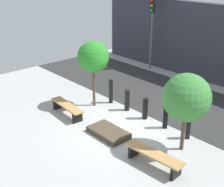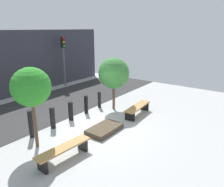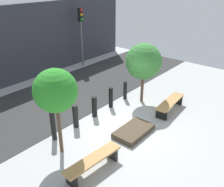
{
  "view_description": "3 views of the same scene",
  "coord_description": "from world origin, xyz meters",
  "px_view_note": "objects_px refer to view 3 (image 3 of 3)",
  "views": [
    {
      "loc": [
        7.44,
        -7.21,
        5.81
      ],
      "look_at": [
        -0.32,
        -0.27,
        1.41
      ],
      "focal_mm": 50.0,
      "sensor_mm": 36.0,
      "label": 1
    },
    {
      "loc": [
        -6.36,
        -5.76,
        4.06
      ],
      "look_at": [
        0.4,
        -0.81,
        1.54
      ],
      "focal_mm": 35.0,
      "sensor_mm": 36.0,
      "label": 2
    },
    {
      "loc": [
        -6.33,
        -4.96,
        5.24
      ],
      "look_at": [
        -0.53,
        -0.14,
        1.63
      ],
      "focal_mm": 40.0,
      "sensor_mm": 36.0,
      "label": 3
    }
  ],
  "objects_px": {
    "bench_left": "(93,162)",
    "bollard_left": "(76,116)",
    "bollard_far_left": "(53,126)",
    "bollard_far_right": "(125,90)",
    "tree_behind_left_bench": "(55,91)",
    "tree_behind_right_bench": "(144,62)",
    "planter_bed": "(134,131)",
    "bollard_right": "(111,97)",
    "traffic_light_mid_west": "(81,27)",
    "bollard_center": "(94,107)",
    "bench_right": "(170,104)"
  },
  "relations": [
    {
      "from": "tree_behind_left_bench",
      "to": "tree_behind_right_bench",
      "type": "relative_size",
      "value": 1.07
    },
    {
      "from": "tree_behind_right_bench",
      "to": "bollard_right",
      "type": "height_order",
      "value": "tree_behind_right_bench"
    },
    {
      "from": "planter_bed",
      "to": "bollard_right",
      "type": "distance_m",
      "value": 2.23
    },
    {
      "from": "bollard_far_right",
      "to": "bollard_right",
      "type": "bearing_deg",
      "value": 180.0
    },
    {
      "from": "bollard_far_left",
      "to": "bench_left",
      "type": "bearing_deg",
      "value": -97.55
    },
    {
      "from": "bench_right",
      "to": "tree_behind_left_bench",
      "type": "distance_m",
      "value": 5.22
    },
    {
      "from": "bollard_far_right",
      "to": "traffic_light_mid_west",
      "type": "relative_size",
      "value": 0.24
    },
    {
      "from": "bench_left",
      "to": "bollard_left",
      "type": "xyz_separation_m",
      "value": [
        1.31,
        2.14,
        0.12
      ]
    },
    {
      "from": "bench_left",
      "to": "bench_right",
      "type": "bearing_deg",
      "value": 4.2
    },
    {
      "from": "bollard_far_left",
      "to": "traffic_light_mid_west",
      "type": "height_order",
      "value": "traffic_light_mid_west"
    },
    {
      "from": "bench_left",
      "to": "bench_right",
      "type": "xyz_separation_m",
      "value": [
        4.68,
        0.0,
        0.0
      ]
    },
    {
      "from": "bollard_right",
      "to": "traffic_light_mid_west",
      "type": "bearing_deg",
      "value": 57.75
    },
    {
      "from": "bench_left",
      "to": "bollard_far_left",
      "type": "distance_m",
      "value": 2.17
    },
    {
      "from": "tree_behind_right_bench",
      "to": "tree_behind_left_bench",
      "type": "bearing_deg",
      "value": 180.0
    },
    {
      "from": "tree_behind_right_bench",
      "to": "bollard_far_left",
      "type": "relative_size",
      "value": 2.43
    },
    {
      "from": "bollard_far_left",
      "to": "traffic_light_mid_west",
      "type": "distance_m",
      "value": 8.11
    },
    {
      "from": "bench_right",
      "to": "bollard_left",
      "type": "bearing_deg",
      "value": 143.29
    },
    {
      "from": "bollard_left",
      "to": "bollard_far_right",
      "type": "height_order",
      "value": "bollard_left"
    },
    {
      "from": "tree_behind_left_bench",
      "to": "tree_behind_right_bench",
      "type": "height_order",
      "value": "tree_behind_left_bench"
    },
    {
      "from": "bench_left",
      "to": "traffic_light_mid_west",
      "type": "xyz_separation_m",
      "value": [
        6.46,
        7.05,
        2.09
      ]
    },
    {
      "from": "planter_bed",
      "to": "bollard_far_left",
      "type": "distance_m",
      "value": 2.86
    },
    {
      "from": "bollard_center",
      "to": "bollard_far_right",
      "type": "relative_size",
      "value": 1.01
    },
    {
      "from": "bollard_far_left",
      "to": "traffic_light_mid_west",
      "type": "bearing_deg",
      "value": 38.45
    },
    {
      "from": "bench_left",
      "to": "bollard_right",
      "type": "bearing_deg",
      "value": 36.71
    },
    {
      "from": "bollard_center",
      "to": "bench_left",
      "type": "bearing_deg",
      "value": -137.47
    },
    {
      "from": "bollard_right",
      "to": "traffic_light_mid_west",
      "type": "relative_size",
      "value": 0.26
    },
    {
      "from": "bollard_center",
      "to": "tree_behind_left_bench",
      "type": "bearing_deg",
      "value": -162.72
    },
    {
      "from": "bench_right",
      "to": "traffic_light_mid_west",
      "type": "height_order",
      "value": "traffic_light_mid_west"
    },
    {
      "from": "planter_bed",
      "to": "bollard_right",
      "type": "bearing_deg",
      "value": 62.16
    },
    {
      "from": "bollard_far_left",
      "to": "bollard_center",
      "type": "xyz_separation_m",
      "value": [
        2.05,
        0.0,
        -0.11
      ]
    },
    {
      "from": "bollard_left",
      "to": "traffic_light_mid_west",
      "type": "relative_size",
      "value": 0.26
    },
    {
      "from": "bollard_center",
      "to": "bollard_far_right",
      "type": "distance_m",
      "value": 2.05
    },
    {
      "from": "bench_right",
      "to": "tree_behind_left_bench",
      "type": "relative_size",
      "value": 0.7
    },
    {
      "from": "bollard_far_right",
      "to": "bench_right",
      "type": "bearing_deg",
      "value": -82.45
    },
    {
      "from": "planter_bed",
      "to": "bollard_far_left",
      "type": "height_order",
      "value": "bollard_far_left"
    },
    {
      "from": "bollard_far_left",
      "to": "tree_behind_left_bench",
      "type": "bearing_deg",
      "value": -111.34
    },
    {
      "from": "planter_bed",
      "to": "bollard_left",
      "type": "distance_m",
      "value": 2.23
    },
    {
      "from": "tree_behind_left_bench",
      "to": "bollard_far_right",
      "type": "height_order",
      "value": "tree_behind_left_bench"
    },
    {
      "from": "tree_behind_left_bench",
      "to": "bollard_right",
      "type": "xyz_separation_m",
      "value": [
        3.37,
        0.73,
        -1.73
      ]
    },
    {
      "from": "tree_behind_right_bench",
      "to": "traffic_light_mid_west",
      "type": "height_order",
      "value": "traffic_light_mid_west"
    },
    {
      "from": "bench_left",
      "to": "bollard_center",
      "type": "xyz_separation_m",
      "value": [
        2.34,
        2.14,
        0.1
      ]
    },
    {
      "from": "planter_bed",
      "to": "traffic_light_mid_west",
      "type": "relative_size",
      "value": 0.43
    },
    {
      "from": "bollard_far_left",
      "to": "bollard_far_right",
      "type": "relative_size",
      "value": 1.28
    },
    {
      "from": "bench_right",
      "to": "bollard_center",
      "type": "relative_size",
      "value": 2.28
    },
    {
      "from": "tree_behind_left_bench",
      "to": "bollard_far_right",
      "type": "distance_m",
      "value": 4.79
    },
    {
      "from": "tree_behind_left_bench",
      "to": "traffic_light_mid_west",
      "type": "relative_size",
      "value": 0.81
    },
    {
      "from": "traffic_light_mid_west",
      "to": "bollard_center",
      "type": "bearing_deg",
      "value": -130.05
    },
    {
      "from": "bench_left",
      "to": "bollard_far_left",
      "type": "bearing_deg",
      "value": 86.65
    },
    {
      "from": "bollard_center",
      "to": "traffic_light_mid_west",
      "type": "xyz_separation_m",
      "value": [
        4.12,
        4.9,
        2.0
      ]
    },
    {
      "from": "bench_right",
      "to": "tree_behind_right_bench",
      "type": "bearing_deg",
      "value": 85.8
    }
  ]
}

